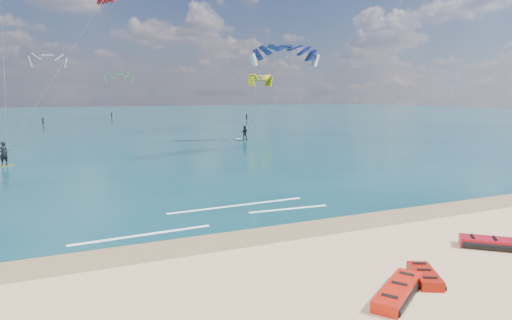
{
  "coord_description": "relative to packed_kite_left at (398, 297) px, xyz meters",
  "views": [
    {
      "loc": [
        -6.67,
        -14.05,
        6.03
      ],
      "look_at": [
        3.45,
        8.0,
        2.47
      ],
      "focal_mm": 32.0,
      "sensor_mm": 36.0,
      "label": 1
    }
  ],
  "objects": [
    {
      "name": "packed_kite_mid",
      "position": [
        6.38,
        1.87,
        0.0
      ],
      "size": [
        2.68,
        2.6,
        0.45
      ],
      "primitive_type": null,
      "rotation": [
        0.0,
        0.0,
        -0.74
      ],
      "color": "#A70B16",
      "rests_on": "ground"
    },
    {
      "name": "kitesurfer_far",
      "position": [
        16.35,
        42.69,
        7.1
      ],
      "size": [
        11.35,
        5.99,
        13.45
      ],
      "rotation": [
        0.0,
        0.0,
        0.38
      ],
      "color": "#ADC41D",
      "rests_on": "sea"
    },
    {
      "name": "kitesurfer_main",
      "position": [
        -10.16,
        29.76,
        9.12
      ],
      "size": [
        12.69,
        9.0,
        17.61
      ],
      "rotation": [
        0.0,
        0.0,
        0.46
      ],
      "color": "gold",
      "rests_on": "sea"
    },
    {
      "name": "wet_sand_strip",
      "position": [
        -2.56,
        7.11,
        0.0
      ],
      "size": [
        320.0,
        2.4,
        0.01
      ],
      "primitive_type": "cube",
      "color": "olive",
      "rests_on": "ground"
    },
    {
      "name": "distant_kites",
      "position": [
        -11.9,
        85.36,
        5.93
      ],
      "size": [
        81.04,
        38.34,
        14.68
      ],
      "color": "#E944AF",
      "rests_on": "ground"
    },
    {
      "name": "packed_kite_right",
      "position": [
        1.61,
        0.56,
        0.0
      ],
      "size": [
        1.88,
        2.28,
        0.37
      ],
      "primitive_type": null,
      "rotation": [
        0.0,
        0.0,
        1.08
      ],
      "color": "#A21406",
      "rests_on": "ground"
    },
    {
      "name": "shoreline_foam",
      "position": [
        -1.51,
        10.75,
        0.04
      ],
      "size": [
        13.01,
        3.64,
        0.01
      ],
      "color": "white",
      "rests_on": "ground"
    },
    {
      "name": "packed_kite_left",
      "position": [
        0.0,
        0.0,
        0.0
      ],
      "size": [
        3.2,
        2.63,
        0.4
      ],
      "primitive_type": null,
      "rotation": [
        0.0,
        0.0,
        0.58
      ],
      "color": "red",
      "rests_on": "ground"
    },
    {
      "name": "sea",
      "position": [
        -2.56,
        108.11,
        0.02
      ],
      "size": [
        320.0,
        200.0,
        0.04
      ],
      "primitive_type": "cube",
      "color": "#0A363A",
      "rests_on": "ground"
    },
    {
      "name": "ground",
      "position": [
        -2.56,
        44.11,
        0.0
      ],
      "size": [
        320.0,
        320.0,
        0.0
      ],
      "primitive_type": "plane",
      "color": "tan",
      "rests_on": "ground"
    }
  ]
}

